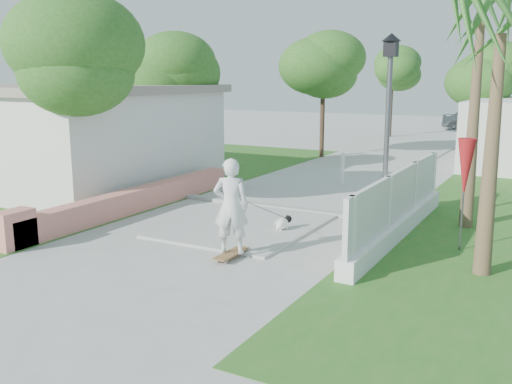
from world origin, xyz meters
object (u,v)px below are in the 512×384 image
Objects in this scene: parked_car at (477,120)px; dog at (283,223)px; skateboarder at (245,206)px; bollard at (342,168)px; street_lamp at (388,124)px; patio_umbrella at (465,169)px.

dog is at bearing -165.93° from parked_car.
skateboarder is 1.71m from dog.
bollard is at bearing 116.55° from dog.
bollard is at bearing 120.96° from street_lamp.
street_lamp reaches higher than parked_car.
dog is at bearing -82.33° from bollard.
parked_car is at bearing 87.39° from bollard.
bollard is at bearing 129.91° from patio_umbrella.
patio_umbrella is 4.46m from skateboarder.
bollard is 0.26× the size of parked_car.
patio_umbrella is at bearing -158.05° from parked_car.
parked_car reaches higher than dog.
bollard is 21.92m from parked_car.
skateboarder is 5.38× the size of dog.
patio_umbrella is 4.27× the size of dog.
parked_car is (0.29, 29.44, -0.18)m from skateboarder.
street_lamp is 1.53× the size of skateboarder.
parked_car is at bearing 93.68° from street_lamp.
street_lamp is 1.05× the size of parked_car.
skateboarder is (-1.99, -3.04, -1.52)m from street_lamp.
street_lamp is at bearing -59.04° from bollard.
street_lamp is 2.27m from patio_umbrella.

